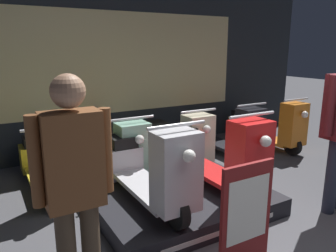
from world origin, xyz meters
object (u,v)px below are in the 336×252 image
(scooter_backrow_0, at_px, (44,163))
(person_left_browsing, at_px, (74,183))
(scooter_backrow_4, at_px, (268,127))
(price_sign_board, at_px, (246,216))
(scooter_display_right, at_px, (214,155))
(scooter_backrow_3, at_px, (226,134))
(scooter_backrow_1, at_px, (117,151))
(scooter_display_left, at_px, (148,169))
(scooter_backrow_2, at_px, (177,142))

(scooter_backrow_0, relative_size, person_left_browsing, 1.03)
(scooter_backrow_4, relative_size, price_sign_board, 1.86)
(scooter_display_right, bearing_deg, person_left_browsing, -154.63)
(scooter_backrow_3, height_order, scooter_backrow_4, same)
(scooter_backrow_3, bearing_deg, scooter_backrow_1, 180.00)
(scooter_backrow_1, height_order, price_sign_board, scooter_backrow_1)
(person_left_browsing, height_order, price_sign_board, person_left_browsing)
(scooter_backrow_0, bearing_deg, person_left_browsing, -93.38)
(scooter_display_left, height_order, scooter_backrow_3, scooter_display_left)
(scooter_backrow_3, xyz_separation_m, person_left_browsing, (-3.09, -2.17, 0.58))
(price_sign_board, bearing_deg, person_left_browsing, 169.97)
(scooter_backrow_1, height_order, scooter_backrow_2, same)
(scooter_backrow_1, relative_size, price_sign_board, 1.86)
(scooter_display_left, bearing_deg, price_sign_board, -72.21)
(scooter_display_left, height_order, scooter_backrow_4, scooter_display_left)
(person_left_browsing, distance_m, price_sign_board, 1.42)
(scooter_display_right, relative_size, price_sign_board, 1.86)
(scooter_backrow_1, xyz_separation_m, scooter_backrow_3, (1.98, 0.00, 0.00))
(scooter_backrow_1, bearing_deg, scooter_backrow_4, 0.00)
(scooter_display_left, height_order, scooter_backrow_0, scooter_display_left)
(scooter_display_left, bearing_deg, scooter_backrow_2, 48.59)
(scooter_backrow_0, distance_m, person_left_browsing, 2.25)
(scooter_backrow_0, xyz_separation_m, scooter_backrow_3, (2.97, 0.00, 0.00))
(scooter_display_left, relative_size, scooter_backrow_4, 1.00)
(scooter_backrow_0, height_order, scooter_backrow_1, same)
(scooter_display_left, distance_m, scooter_backrow_1, 1.33)
(scooter_backrow_2, height_order, scooter_backrow_4, same)
(scooter_backrow_0, distance_m, scooter_backrow_1, 0.99)
(scooter_backrow_3, bearing_deg, scooter_backrow_4, 0.00)
(scooter_display_left, xyz_separation_m, scooter_backrow_4, (3.12, 1.30, -0.20))
(scooter_display_right, relative_size, scooter_backrow_1, 1.00)
(scooter_display_right, distance_m, scooter_backrow_0, 2.15)
(price_sign_board, bearing_deg, scooter_display_right, 64.82)
(scooter_display_left, bearing_deg, scooter_display_right, 0.00)
(scooter_display_right, relative_size, scooter_backrow_0, 1.00)
(scooter_backrow_1, bearing_deg, scooter_backrow_2, 0.00)
(scooter_backrow_4, height_order, person_left_browsing, person_left_browsing)
(scooter_backrow_2, bearing_deg, scooter_backrow_3, 0.00)
(scooter_display_right, xyz_separation_m, scooter_backrow_0, (-1.70, 1.30, -0.20))
(scooter_backrow_2, bearing_deg, scooter_backrow_4, 0.00)
(scooter_backrow_0, distance_m, scooter_backrow_3, 2.97)
(scooter_backrow_3, distance_m, person_left_browsing, 3.82)
(scooter_display_left, relative_size, scooter_display_right, 1.00)
(scooter_backrow_0, bearing_deg, price_sign_board, -63.78)
(scooter_backrow_0, height_order, price_sign_board, scooter_backrow_0)
(scooter_display_left, relative_size, scooter_backrow_0, 1.00)
(scooter_display_right, height_order, scooter_backrow_4, scooter_display_right)
(scooter_backrow_0, height_order, scooter_backrow_2, same)
(scooter_display_left, distance_m, scooter_backrow_4, 3.39)
(scooter_backrow_4, bearing_deg, person_left_browsing, -152.04)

